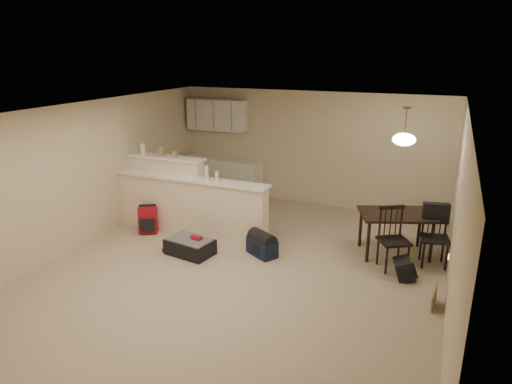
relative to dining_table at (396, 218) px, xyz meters
The scene contains 19 objects.
room 2.65m from the dining_table, 145.71° to the right, with size 7.00×7.02×2.50m.
breakfast_bar 3.91m from the dining_table, behind, with size 3.08×0.58×1.39m.
upper_cabinets 4.88m from the dining_table, 156.65° to the left, with size 1.40×0.34×0.70m, color white.
kitchen_counter 4.48m from the dining_table, 157.16° to the left, with size 1.80×0.60×0.90m, color white.
thermostat 1.21m from the dining_table, ahead, with size 0.02×0.12×0.12m, color beige.
jar 4.89m from the dining_table, behind, with size 0.10×0.10×0.20m, color silver.
cereal_box 4.46m from the dining_table, behind, with size 0.10×0.07×0.16m, color #977D4D.
small_box 4.17m from the dining_table, behind, with size 0.08×0.06×0.12m, color #977D4D.
bottle_a 3.38m from the dining_table, behind, with size 0.07×0.07×0.26m, color silver.
bottle_b 3.17m from the dining_table, 169.84° to the right, with size 0.06×0.06×0.18m, color silver.
dining_table is the anchor object (origin of this frame).
pendant_lamp 1.34m from the dining_table, 90.00° to the right, with size 0.36×0.36×0.62m.
dining_chair_near 0.59m from the dining_table, 85.13° to the right, with size 0.44×0.42×1.00m, color black, non-canonical shape.
dining_chair_far 0.68m from the dining_table, 16.80° to the right, with size 0.43×0.41×0.98m, color black, non-canonical shape.
suitcase 3.51m from the dining_table, 156.79° to the right, with size 0.77×0.50×0.26m, color black.
red_backpack 4.52m from the dining_table, 169.23° to the right, with size 0.34×0.21×0.51m, color maroon.
navy_duffel 2.30m from the dining_table, 155.65° to the right, with size 0.54×0.29×0.29m, color #111C35.
black_daypack 1.01m from the dining_table, 72.98° to the right, with size 0.35×0.25×0.31m, color black.
cardboard_sheet 1.77m from the dining_table, 64.85° to the right, with size 0.37×0.02×0.29m, color #977D4D.
Camera 1 is at (2.77, -6.02, 3.35)m, focal length 32.00 mm.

